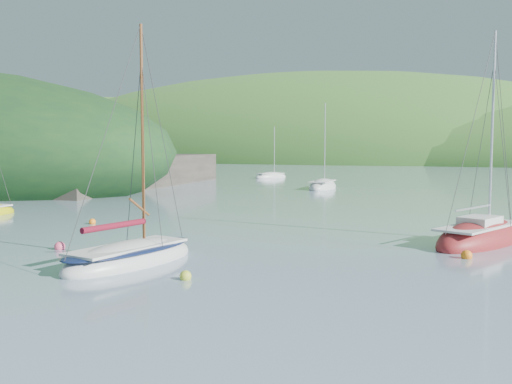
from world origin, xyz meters
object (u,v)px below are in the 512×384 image
at_px(distant_sloop_c, 271,177).
at_px(distant_sloop_a, 323,187).
at_px(daysailer_white, 130,258).
at_px(sloop_red, 481,239).

bearing_deg(distant_sloop_c, distant_sloop_a, -27.81).
bearing_deg(distant_sloop_c, daysailer_white, -48.36).
bearing_deg(daysailer_white, distant_sloop_a, 105.42).
relative_size(distant_sloop_a, distant_sloop_c, 1.26).
height_order(daysailer_white, sloop_red, sloop_red).
distance_m(distant_sloop_a, distant_sloop_c, 21.36).
distance_m(daysailer_white, sloop_red, 16.37).
xyz_separation_m(sloop_red, distant_sloop_c, (-32.27, 46.19, -0.06)).
bearing_deg(sloop_red, distant_sloop_a, 141.11).
distance_m(daysailer_white, distant_sloop_c, 60.76).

